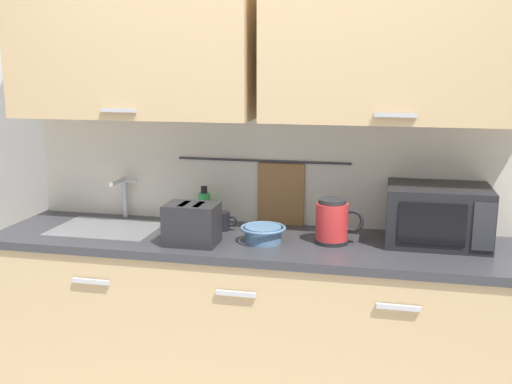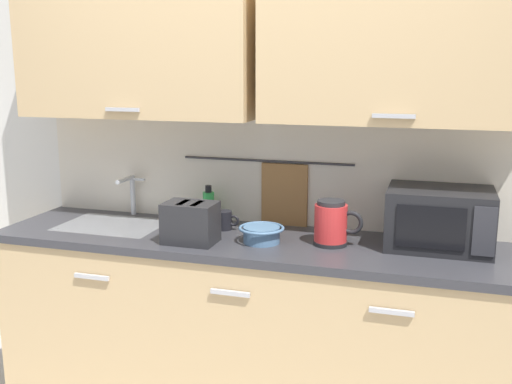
# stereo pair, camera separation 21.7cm
# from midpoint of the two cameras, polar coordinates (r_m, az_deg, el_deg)

# --- Properties ---
(counter_unit) EXTENTS (2.53, 0.64, 0.90)m
(counter_unit) POSITION_cam_midpoint_polar(r_m,az_deg,el_deg) (3.01, 1.53, -12.54)
(counter_unit) COLOR tan
(counter_unit) RESTS_ON ground
(back_wall_assembly) EXTENTS (3.70, 0.41, 2.50)m
(back_wall_assembly) POSITION_cam_midpoint_polar(r_m,az_deg,el_deg) (2.97, 3.05, 8.38)
(back_wall_assembly) COLOR silver
(back_wall_assembly) RESTS_ON ground
(sink_faucet) EXTENTS (0.09, 0.17, 0.22)m
(sink_faucet) POSITION_cam_midpoint_polar(r_m,az_deg,el_deg) (3.30, -10.03, 0.20)
(sink_faucet) COLOR #B2B5BA
(sink_faucet) RESTS_ON counter_unit
(microwave) EXTENTS (0.46, 0.35, 0.27)m
(microwave) POSITION_cam_midpoint_polar(r_m,az_deg,el_deg) (2.83, 19.24, -2.42)
(microwave) COLOR black
(microwave) RESTS_ON counter_unit
(electric_kettle) EXTENTS (0.23, 0.16, 0.21)m
(electric_kettle) POSITION_cam_midpoint_polar(r_m,az_deg,el_deg) (2.76, 9.49, -2.99)
(electric_kettle) COLOR black
(electric_kettle) RESTS_ON counter_unit
(dish_soap_bottle) EXTENTS (0.06, 0.06, 0.20)m
(dish_soap_bottle) POSITION_cam_midpoint_polar(r_m,az_deg,el_deg) (3.13, -2.56, -1.36)
(dish_soap_bottle) COLOR green
(dish_soap_bottle) RESTS_ON counter_unit
(mug_near_sink) EXTENTS (0.12, 0.08, 0.09)m
(mug_near_sink) POSITION_cam_midpoint_polar(r_m,az_deg,el_deg) (2.99, -0.95, -2.73)
(mug_near_sink) COLOR black
(mug_near_sink) RESTS_ON counter_unit
(mixing_bowl) EXTENTS (0.21, 0.21, 0.08)m
(mixing_bowl) POSITION_cam_midpoint_polar(r_m,az_deg,el_deg) (2.78, 2.78, -3.97)
(mixing_bowl) COLOR #4C7093
(mixing_bowl) RESTS_ON counter_unit
(toaster) EXTENTS (0.26, 0.17, 0.19)m
(toaster) POSITION_cam_midpoint_polar(r_m,az_deg,el_deg) (2.77, -4.04, -2.94)
(toaster) COLOR #232326
(toaster) RESTS_ON counter_unit
(mug_by_kettle) EXTENTS (0.12, 0.08, 0.09)m
(mug_by_kettle) POSITION_cam_midpoint_polar(r_m,az_deg,el_deg) (3.01, -4.70, -2.68)
(mug_by_kettle) COLOR black
(mug_by_kettle) RESTS_ON counter_unit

